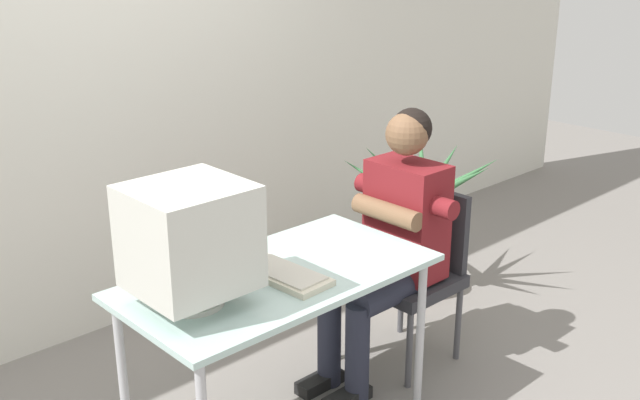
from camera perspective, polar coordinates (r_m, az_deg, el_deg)
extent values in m
cube|color=silver|center=(4.04, -13.18, 11.92)|extent=(8.00, 0.10, 3.00)
cylinder|color=#B7B7BC|center=(3.32, 7.60, -10.16)|extent=(0.04, 0.04, 0.72)
cylinder|color=#B7B7BC|center=(3.07, -14.68, -13.38)|extent=(0.04, 0.04, 0.72)
cylinder|color=#B7B7BC|center=(3.64, 1.02, -7.20)|extent=(0.04, 0.04, 0.72)
cube|color=silver|center=(2.96, -3.14, -5.78)|extent=(1.25, 0.66, 0.03)
cylinder|color=silver|center=(2.75, -9.58, -7.62)|extent=(0.22, 0.22, 0.02)
cylinder|color=silver|center=(2.73, -9.63, -6.92)|extent=(0.06, 0.06, 0.05)
cube|color=silver|center=(2.64, -9.88, -2.76)|extent=(0.39, 0.37, 0.37)
cube|color=black|center=(2.75, -6.39, -1.70)|extent=(0.01, 0.32, 0.31)
cube|color=beige|center=(2.94, -3.41, -5.42)|extent=(0.20, 0.49, 0.02)
cube|color=beige|center=(2.94, -3.42, -5.13)|extent=(0.17, 0.44, 0.01)
cylinder|color=#4C4C51|center=(3.54, 6.78, -11.19)|extent=(0.03, 0.03, 0.39)
cylinder|color=#4C4C51|center=(3.79, 10.43, -9.16)|extent=(0.03, 0.03, 0.39)
cylinder|color=#4C4C51|center=(3.75, 2.44, -9.18)|extent=(0.03, 0.03, 0.39)
cylinder|color=#4C4C51|center=(3.99, 6.18, -7.41)|extent=(0.03, 0.03, 0.39)
cube|color=#2D2D33|center=(3.66, 6.59, -6.07)|extent=(0.43, 0.43, 0.06)
cube|color=#2D2D33|center=(3.71, 8.67, -2.00)|extent=(0.04, 0.39, 0.39)
cube|color=maroon|center=(3.52, 6.58, -1.42)|extent=(0.22, 0.36, 0.54)
sphere|color=brown|center=(3.39, 6.62, 5.00)|extent=(0.20, 0.20, 0.20)
sphere|color=black|center=(3.40, 6.96, 5.41)|extent=(0.19, 0.19, 0.19)
cylinder|color=#262838|center=(3.43, 5.31, -6.90)|extent=(0.41, 0.14, 0.14)
cylinder|color=#262838|center=(3.54, 3.13, -5.98)|extent=(0.41, 0.14, 0.14)
cylinder|color=#262838|center=(3.41, 2.84, -11.53)|extent=(0.11, 0.11, 0.47)
cylinder|color=#262838|center=(3.52, 0.71, -10.45)|extent=(0.11, 0.11, 0.47)
cube|color=black|center=(3.49, 2.08, -14.80)|extent=(0.24, 0.09, 0.06)
cube|color=black|center=(3.59, -0.02, -13.63)|extent=(0.24, 0.09, 0.06)
cylinder|color=maroon|center=(3.34, 9.17, -0.53)|extent=(0.09, 0.14, 0.09)
cylinder|color=maroon|center=(3.60, 3.90, 1.12)|extent=(0.09, 0.14, 0.09)
cylinder|color=brown|center=(3.40, 5.09, -0.92)|extent=(0.09, 0.36, 0.09)
cylinder|color=#9E6647|center=(4.43, 7.33, -5.47)|extent=(0.28, 0.28, 0.28)
cylinder|color=brown|center=(4.32, 7.49, -2.01)|extent=(0.04, 0.04, 0.29)
cone|color=#396F40|center=(4.39, 8.91, 1.81)|extent=(0.52, 0.17, 0.35)
cone|color=#396F40|center=(4.39, 7.71, 2.30)|extent=(0.39, 0.35, 0.45)
cone|color=#396F40|center=(4.36, 5.73, 1.74)|extent=(0.09, 0.52, 0.33)
cone|color=#396F40|center=(4.26, 4.91, 1.08)|extent=(0.31, 0.49, 0.35)
cone|color=#396F40|center=(4.11, 5.60, 0.46)|extent=(0.54, 0.16, 0.30)
cone|color=#396F40|center=(4.07, 8.11, 1.08)|extent=(0.31, 0.39, 0.47)
cone|color=#396F40|center=(4.15, 9.82, 0.95)|extent=(0.14, 0.49, 0.39)
cone|color=#396F40|center=(4.29, 10.13, 1.25)|extent=(0.42, 0.39, 0.38)
cylinder|color=white|center=(3.08, -6.24, -3.55)|extent=(0.08, 0.08, 0.11)
torus|color=white|center=(3.11, -6.73, -3.32)|extent=(0.07, 0.01, 0.07)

